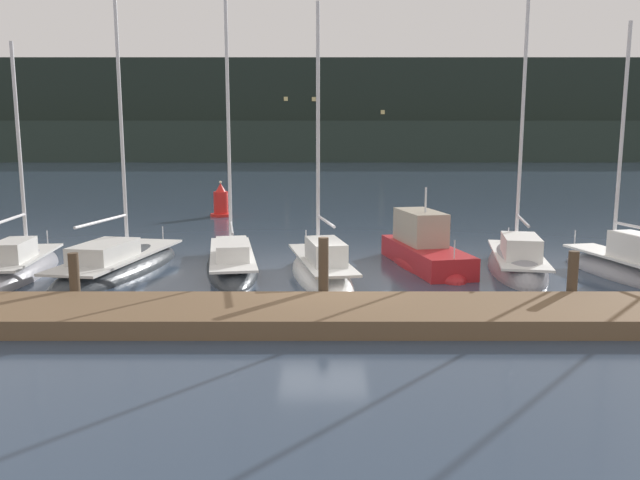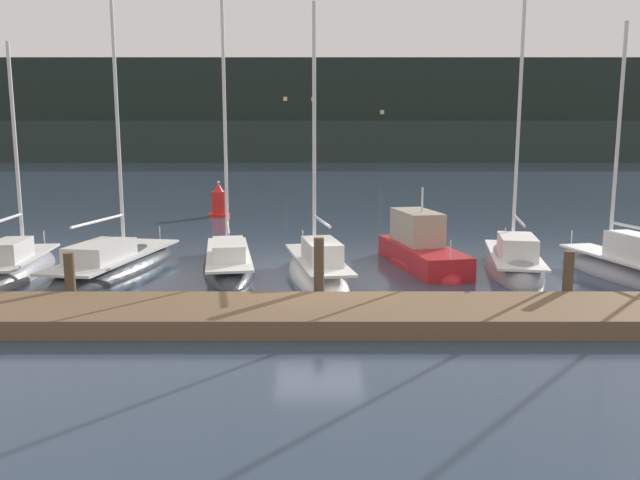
% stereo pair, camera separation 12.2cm
% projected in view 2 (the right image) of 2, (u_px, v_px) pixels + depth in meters
% --- Properties ---
extents(ground_plane, '(400.00, 400.00, 0.00)m').
position_uv_depth(ground_plane, '(320.00, 299.00, 17.76)').
color(ground_plane, '#2D3D51').
extents(dock, '(35.95, 2.80, 0.45)m').
position_uv_depth(dock, '(320.00, 314.00, 15.42)').
color(dock, brown).
rests_on(dock, ground).
extents(mooring_pile_1, '(0.28, 0.28, 1.46)m').
position_uv_depth(mooring_pile_1, '(71.00, 279.00, 16.97)').
color(mooring_pile_1, '#4C3D2D').
rests_on(mooring_pile_1, ground).
extents(mooring_pile_2, '(0.28, 0.28, 1.88)m').
position_uv_depth(mooring_pile_2, '(320.00, 272.00, 16.93)').
color(mooring_pile_2, '#4C3D2D').
rests_on(mooring_pile_2, ground).
extents(mooring_pile_3, '(0.28, 0.28, 1.51)m').
position_uv_depth(mooring_pile_3, '(569.00, 278.00, 16.95)').
color(mooring_pile_3, '#4C3D2D').
rests_on(mooring_pile_3, ground).
extents(sailboat_berth_2, '(2.16, 6.00, 8.36)m').
position_uv_depth(sailboat_berth_2, '(21.00, 271.00, 20.87)').
color(sailboat_berth_2, gray).
rests_on(sailboat_berth_2, ground).
extents(sailboat_berth_3, '(3.53, 8.20, 12.41)m').
position_uv_depth(sailboat_berth_3, '(116.00, 269.00, 21.32)').
color(sailboat_berth_3, '#2D3338').
rests_on(sailboat_berth_3, ground).
extents(sailboat_berth_4, '(2.99, 7.94, 11.89)m').
position_uv_depth(sailboat_berth_4, '(229.00, 264.00, 22.00)').
color(sailboat_berth_4, '#2D3338').
rests_on(sailboat_berth_4, ground).
extents(sailboat_berth_5, '(2.80, 6.79, 9.41)m').
position_uv_depth(sailboat_berth_5, '(318.00, 275.00, 20.22)').
color(sailboat_berth_5, white).
rests_on(sailboat_berth_5, ground).
extents(motorboat_berth_6, '(2.90, 6.21, 3.50)m').
position_uv_depth(motorboat_berth_6, '(422.00, 258.00, 22.29)').
color(motorboat_berth_6, red).
rests_on(motorboat_berth_6, ground).
extents(sailboat_berth_7, '(3.12, 6.94, 11.02)m').
position_uv_depth(sailboat_berth_7, '(514.00, 266.00, 21.66)').
color(sailboat_berth_7, gray).
rests_on(sailboat_berth_7, ground).
extents(sailboat_berth_8, '(2.58, 5.96, 8.77)m').
position_uv_depth(sailboat_berth_8, '(620.00, 270.00, 20.59)').
color(sailboat_berth_8, gray).
rests_on(sailboat_berth_8, ground).
extents(channel_buoy, '(1.26, 1.26, 2.08)m').
position_uv_depth(channel_buoy, '(220.00, 203.00, 36.44)').
color(channel_buoy, red).
rests_on(channel_buoy, ground).
extents(hillside_backdrop, '(240.00, 23.00, 20.20)m').
position_uv_depth(hillside_backdrop, '(315.00, 115.00, 130.32)').
color(hillside_backdrop, '#1E2823').
rests_on(hillside_backdrop, ground).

